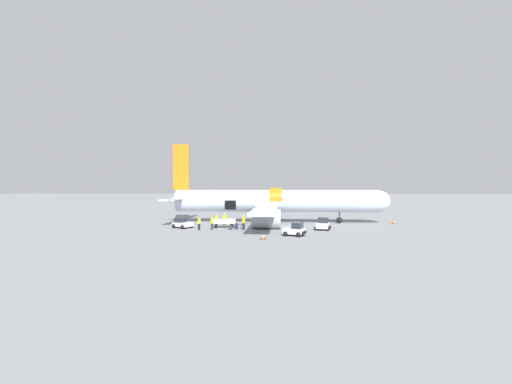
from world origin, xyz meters
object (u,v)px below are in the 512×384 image
at_px(ground_crew_marshal, 199,223).
at_px(suitcase_on_tarmac_spare, 230,228).
at_px(ground_crew_helper, 216,219).
at_px(suitcase_on_tarmac_upright, 236,227).
at_px(baggage_tug_lead, 295,230).
at_px(baggage_cart_loading, 225,223).
at_px(airplane, 272,202).
at_px(ground_crew_loader_b, 225,219).
at_px(ground_crew_driver, 244,222).
at_px(baggage_tug_mid, 323,225).
at_px(baggage_tug_rear, 182,223).
at_px(ground_crew_supervisor, 243,220).
at_px(ground_crew_loader_a, 212,223).

height_order(ground_crew_marshal, suitcase_on_tarmac_spare, ground_crew_marshal).
relative_size(ground_crew_helper, suitcase_on_tarmac_upright, 2.00).
xyz_separation_m(ground_crew_marshal, suitcase_on_tarmac_upright, (4.66, 0.95, -0.53)).
distance_m(baggage_tug_lead, baggage_cart_loading, 11.84).
bearing_deg(airplane, baggage_tug_lead, -78.13).
height_order(ground_crew_loader_b, ground_crew_driver, ground_crew_driver).
relative_size(ground_crew_loader_b, suitcase_on_tarmac_spare, 2.72).
relative_size(ground_crew_marshal, suitcase_on_tarmac_upright, 2.07).
relative_size(baggage_tug_mid, ground_crew_driver, 1.53).
height_order(baggage_tug_mid, ground_crew_helper, ground_crew_helper).
bearing_deg(airplane, ground_crew_helper, -151.61).
distance_m(airplane, suitcase_on_tarmac_spare, 11.15).
height_order(baggage_tug_rear, ground_crew_helper, ground_crew_helper).
relative_size(baggage_tug_mid, ground_crew_marshal, 1.67).
bearing_deg(ground_crew_helper, ground_crew_marshal, -100.83).
xyz_separation_m(ground_crew_helper, ground_crew_marshal, (-1.09, -5.70, 0.03)).
height_order(airplane, suitcase_on_tarmac_upright, airplane).
distance_m(baggage_tug_mid, ground_crew_driver, 10.17).
bearing_deg(ground_crew_driver, baggage_tug_lead, -38.15).
bearing_deg(ground_crew_supervisor, ground_crew_loader_a, -128.09).
xyz_separation_m(baggage_tug_rear, ground_crew_loader_a, (4.42, -1.71, 0.33)).
height_order(ground_crew_loader_a, ground_crew_helper, ground_crew_loader_a).
xyz_separation_m(airplane, ground_crew_loader_a, (-7.36, -9.79, -2.23)).
relative_size(baggage_tug_mid, ground_crew_helper, 1.73).
bearing_deg(baggage_tug_rear, baggage_tug_mid, -1.39).
distance_m(ground_crew_driver, suitcase_on_tarmac_upright, 1.23).
bearing_deg(ground_crew_helper, baggage_cart_loading, -57.55).
relative_size(baggage_cart_loading, ground_crew_loader_b, 2.41).
xyz_separation_m(baggage_tug_rear, suitcase_on_tarmac_spare, (6.75, -1.44, -0.34)).
bearing_deg(baggage_tug_lead, ground_crew_supervisor, 127.35).
xyz_separation_m(airplane, baggage_tug_mid, (6.78, -8.53, -2.50)).
bearing_deg(ground_crew_loader_b, suitcase_on_tarmac_upright, -63.91).
xyz_separation_m(baggage_cart_loading, ground_crew_driver, (2.83, -2.42, 0.38)).
relative_size(airplane, ground_crew_driver, 18.85).
distance_m(airplane, ground_crew_driver, 10.23).
bearing_deg(ground_crew_loader_b, airplane, 31.61).
bearing_deg(ground_crew_driver, suitcase_on_tarmac_upright, 158.76).
distance_m(baggage_cart_loading, ground_crew_helper, 3.23).
height_order(baggage_tug_lead, ground_crew_driver, ground_crew_driver).
bearing_deg(suitcase_on_tarmac_upright, ground_crew_loader_b, 116.09).
bearing_deg(ground_crew_loader_b, ground_crew_loader_a, -96.38).
height_order(baggage_tug_rear, suitcase_on_tarmac_spare, baggage_tug_rear).
distance_m(ground_crew_driver, ground_crew_supervisor, 4.10).
distance_m(ground_crew_loader_a, ground_crew_driver, 4.04).
xyz_separation_m(baggage_tug_lead, baggage_cart_loading, (-9.21, 7.43, -0.06)).
height_order(ground_crew_driver, suitcase_on_tarmac_spare, ground_crew_driver).
relative_size(baggage_tug_mid, ground_crew_loader_b, 1.67).
height_order(airplane, ground_crew_supervisor, airplane).
xyz_separation_m(suitcase_on_tarmac_upright, suitcase_on_tarmac_spare, (-0.69, -0.49, -0.10)).
relative_size(ground_crew_supervisor, ground_crew_marshal, 0.92).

